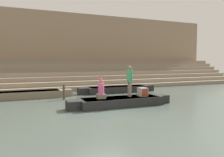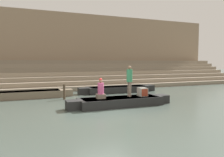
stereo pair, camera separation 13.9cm
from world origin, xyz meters
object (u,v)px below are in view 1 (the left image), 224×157
mooring_post (64,92)px  rowboat_main (121,101)px  moored_boat_distant (117,89)px  person_standing (130,79)px  moored_boat_shore (24,95)px  tv_set (143,92)px  person_rowing (101,90)px

mooring_post → rowboat_main: bearing=-53.0°
moored_boat_distant → mooring_post: mooring_post is taller
person_standing → moored_boat_shore: 6.89m
person_standing → moored_boat_distant: (1.40, 4.72, -1.15)m
person_standing → moored_boat_distant: 5.05m
tv_set → moored_boat_shore: tv_set is taller
rowboat_main → person_rowing: size_ratio=5.49×
person_standing → mooring_post: bearing=131.0°
moored_boat_shore → moored_boat_distant: 6.59m
moored_boat_shore → tv_set: bearing=-41.6°
moored_boat_distant → tv_set: bearing=-93.4°
person_standing → mooring_post: (-2.91, 3.06, -0.93)m
rowboat_main → mooring_post: mooring_post is taller
moored_boat_distant → person_standing: bearing=-101.9°
moored_boat_shore → mooring_post: (2.27, -1.34, 0.22)m
tv_set → mooring_post: mooring_post is taller
person_rowing → moored_boat_shore: bearing=123.3°
person_rowing → moored_boat_distant: (3.02, 4.76, -0.62)m
rowboat_main → person_standing: 1.27m
tv_set → mooring_post: 4.84m
tv_set → mooring_post: (-3.61, 3.21, -0.21)m
rowboat_main → tv_set: (1.25, -0.08, 0.43)m
moored_boat_distant → mooring_post: bearing=-154.2°
person_standing → moored_boat_distant: person_standing is taller
moored_boat_shore → mooring_post: mooring_post is taller
moored_boat_shore → moored_boat_distant: (6.58, 0.32, 0.00)m
person_rowing → mooring_post: (-1.29, 3.10, -0.40)m
person_standing → tv_set: person_standing is taller
tv_set → mooring_post: size_ratio=0.52×
mooring_post → moored_boat_shore: bearing=149.4°
person_standing → moored_boat_distant: bearing=70.9°
person_rowing → moored_boat_shore: 5.73m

